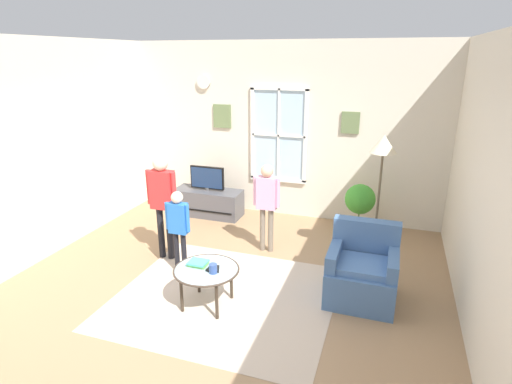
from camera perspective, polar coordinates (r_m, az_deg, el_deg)
ground_plane at (r=4.93m, az=-6.05°, el=-14.88°), size 5.87×6.50×0.02m
back_wall at (r=7.07m, az=3.73°, el=8.33°), size 5.27×0.17×2.92m
side_wall_left at (r=5.96m, az=-30.96°, el=3.83°), size 0.12×5.90×2.92m
side_wall_right at (r=4.02m, az=30.68°, el=-2.08°), size 0.12×5.90×2.92m
area_rug at (r=5.00m, az=-4.23°, el=-14.11°), size 2.47×2.20×0.01m
tv_stand at (r=7.29m, az=-6.58°, el=-1.45°), size 1.18×0.48×0.46m
television at (r=7.15m, az=-6.72°, el=1.94°), size 0.61×0.08×0.42m
armchair at (r=4.96m, az=14.36°, el=-10.65°), size 0.76×0.74×0.87m
coffee_table at (r=4.67m, az=-6.83°, el=-10.79°), size 0.73×0.73×0.45m
book_stack at (r=4.74m, az=-7.97°, el=-9.67°), size 0.21×0.18×0.05m
cup at (r=4.55m, az=-5.93°, el=-10.42°), size 0.09×0.09×0.10m
remote_near_books at (r=4.65m, az=-6.33°, el=-10.34°), size 0.05×0.14×0.02m
remote_near_cup at (r=4.62m, az=-5.33°, el=-10.48°), size 0.09×0.15×0.02m
person_blue_shirt at (r=5.28m, az=-10.60°, el=-4.18°), size 0.33×0.15×1.10m
person_pink_shirt at (r=5.74m, az=1.49°, el=-0.84°), size 0.38×0.17×1.27m
person_red_shirt at (r=5.63m, az=-12.71°, el=-0.49°), size 0.44×0.20×1.45m
potted_plant_by_window at (r=6.50m, az=14.08°, el=-1.34°), size 0.46×0.46×0.83m
floor_lamp at (r=5.30m, az=16.98°, el=4.46°), size 0.32×0.32×1.77m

